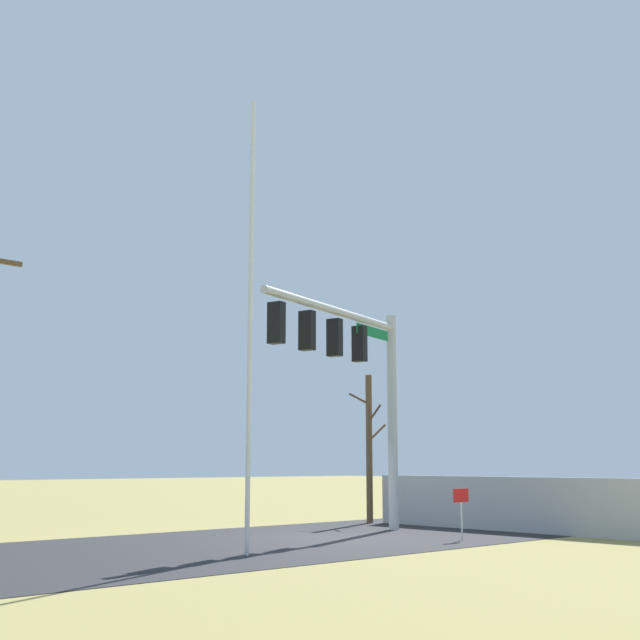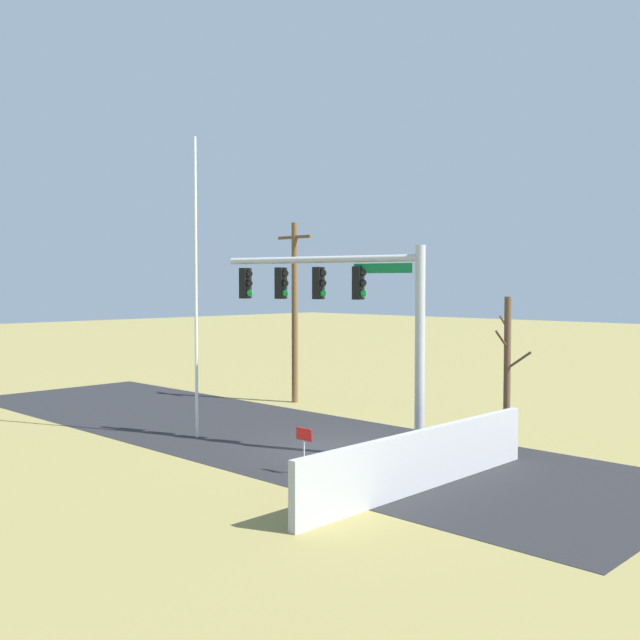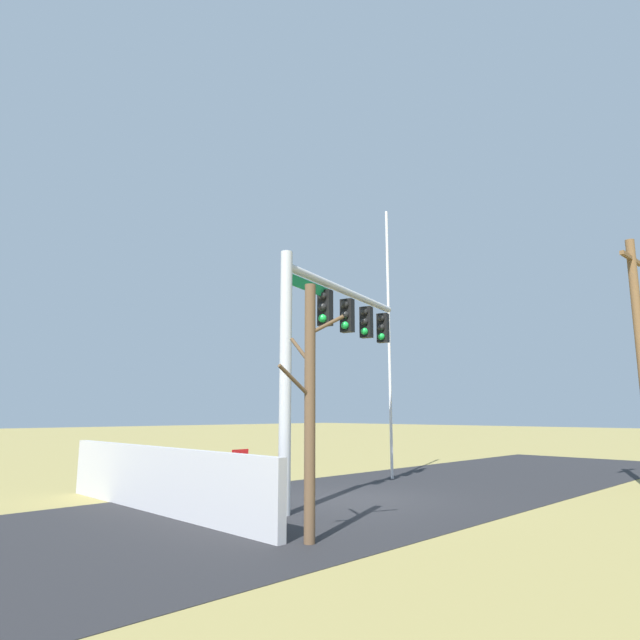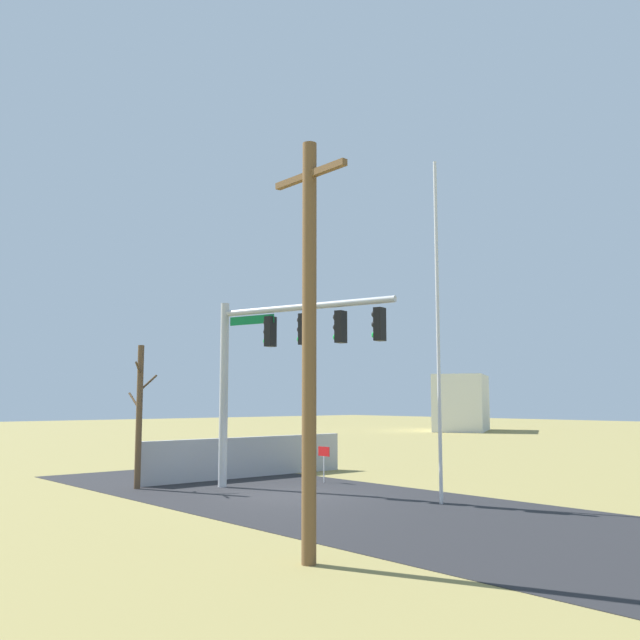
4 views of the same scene
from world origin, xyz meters
TOP-DOWN VIEW (x-y plane):
  - ground_plane at (0.00, 0.00)m, footprint 160.00×160.00m
  - road_surface at (-4.00, 0.00)m, footprint 28.00×8.00m
  - sidewalk_corner at (3.86, 0.46)m, footprint 6.00×6.00m
  - retaining_fence at (4.69, -1.87)m, footprint 0.20×8.74m
  - signal_mast at (0.79, -0.12)m, footprint 6.28×1.95m
  - flagpole at (-4.19, -1.98)m, footprint 0.10×0.10m
  - utility_pole at (-7.09, 5.23)m, footprint 1.90×0.26m
  - bare_tree at (4.28, 2.75)m, footprint 1.27×1.02m
  - open_sign at (1.62, -2.85)m, footprint 0.56×0.04m
  - distant_building at (23.46, -39.40)m, footprint 8.09×9.49m

SIDE VIEW (x-z plane):
  - ground_plane at x=0.00m, z-range 0.00..0.00m
  - sidewalk_corner at x=3.86m, z-range 0.00..0.01m
  - road_surface at x=-4.00m, z-range 0.00..0.01m
  - retaining_fence at x=4.69m, z-range 0.00..1.46m
  - open_sign at x=1.62m, z-range 0.30..1.52m
  - bare_tree at x=4.28m, z-range 0.06..4.66m
  - distant_building at x=23.46m, z-range 0.00..5.13m
  - utility_pole at x=-7.09m, z-range 0.16..7.69m
  - signal_mast at x=0.79m, z-range 1.35..7.38m
  - flagpole at x=-4.19m, z-range 0.00..9.64m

